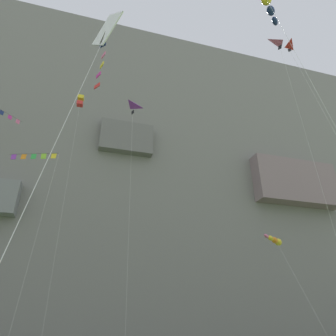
# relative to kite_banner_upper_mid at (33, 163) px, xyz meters

# --- Properties ---
(cliff_face) EXTENTS (180.00, 28.56, 56.14)m
(cliff_face) POSITION_rel_kite_banner_upper_mid_xyz_m (9.90, 30.68, 13.78)
(cliff_face) COLOR slate
(cliff_face) RESTS_ON ground
(kite_banner_upper_mid) EXTENTS (4.26, 3.16, 15.24)m
(kite_banner_upper_mid) POSITION_rel_kite_banner_upper_mid_xyz_m (0.00, 0.00, 0.00)
(kite_banner_upper_mid) COLOR black
(kite_banner_upper_mid) RESTS_ON ground
(kite_box_upper_right) EXTENTS (0.85, 6.01, 28.26)m
(kite_box_upper_right) POSITION_rel_kite_banner_upper_mid_xyz_m (2.45, 7.52, 13.12)
(kite_box_upper_right) COLOR yellow
(kite_box_upper_right) RESTS_ON ground
(kite_diamond_mid_left) EXTENTS (1.63, 6.77, 13.58)m
(kite_diamond_mid_left) POSITION_rel_kite_banner_upper_mid_xyz_m (4.75, -16.95, -2.14)
(kite_diamond_mid_left) COLOR white
(kite_diamond_mid_left) RESTS_ON ground
(kite_delta_mid_center) EXTENTS (1.88, 5.51, 22.62)m
(kite_delta_mid_center) POSITION_rel_kite_banner_upper_mid_xyz_m (8.24, 1.57, 7.70)
(kite_delta_mid_center) COLOR purple
(kite_delta_mid_center) RESTS_ON ground
(kite_windsock_front_field) EXTENTS (3.15, 4.43, 8.11)m
(kite_windsock_front_field) POSITION_rel_kite_banner_upper_mid_xyz_m (19.57, -4.66, -6.51)
(kite_windsock_front_field) COLOR yellow
(kite_windsock_front_field) RESTS_ON ground
(kite_delta_upper_left) EXTENTS (3.05, 4.20, 23.63)m
(kite_delta_upper_left) POSITION_rel_kite_banner_upper_mid_xyz_m (20.39, -9.96, 7.58)
(kite_delta_upper_left) COLOR red
(kite_delta_upper_left) RESTS_ON ground
(kite_delta_low_right) EXTENTS (2.81, 3.47, 28.67)m
(kite_delta_low_right) POSITION_rel_kite_banner_upper_mid_xyz_m (22.91, -6.88, 13.53)
(kite_delta_low_right) COLOR pink
(kite_delta_low_right) RESTS_ON ground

